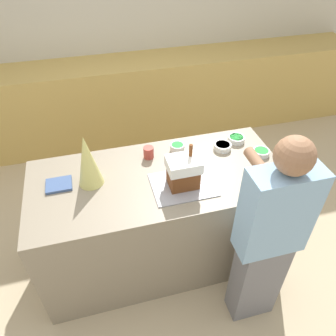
# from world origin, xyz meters

# --- Properties ---
(ground_plane) EXTENTS (12.00, 12.00, 0.00)m
(ground_plane) POSITION_xyz_m (0.00, 0.00, 0.00)
(ground_plane) COLOR #C6B28E
(wall_back) EXTENTS (8.00, 0.05, 2.60)m
(wall_back) POSITION_xyz_m (0.00, 2.24, 1.30)
(wall_back) COLOR beige
(wall_back) RESTS_ON ground_plane
(back_cabinet_block) EXTENTS (6.00, 0.60, 0.96)m
(back_cabinet_block) POSITION_xyz_m (0.00, 1.91, 0.48)
(back_cabinet_block) COLOR tan
(back_cabinet_block) RESTS_ON ground_plane
(kitchen_island) EXTENTS (1.81, 0.83, 0.88)m
(kitchen_island) POSITION_xyz_m (0.00, 0.00, 0.44)
(kitchen_island) COLOR gray
(kitchen_island) RESTS_ON ground_plane
(baking_tray) EXTENTS (0.42, 0.33, 0.01)m
(baking_tray) POSITION_xyz_m (0.14, -0.13, 0.89)
(baking_tray) COLOR #9E9EA8
(baking_tray) RESTS_ON kitchen_island
(gingerbread_house) EXTENTS (0.22, 0.17, 0.30)m
(gingerbread_house) POSITION_xyz_m (0.14, -0.13, 1.01)
(gingerbread_house) COLOR brown
(gingerbread_house) RESTS_ON baking_tray
(decorative_tree) EXTENTS (0.17, 0.17, 0.38)m
(decorative_tree) POSITION_xyz_m (-0.46, 0.06, 1.07)
(decorative_tree) COLOR #DBD675
(decorative_tree) RESTS_ON kitchen_island
(candy_bowl_behind_tray) EXTENTS (0.13, 0.13, 0.04)m
(candy_bowl_behind_tray) POSITION_xyz_m (0.70, 0.25, 0.91)
(candy_bowl_behind_tray) COLOR silver
(candy_bowl_behind_tray) RESTS_ON kitchen_island
(candy_bowl_beside_tree) EXTENTS (0.11, 0.11, 0.05)m
(candy_bowl_beside_tree) POSITION_xyz_m (0.21, 0.26, 0.91)
(candy_bowl_beside_tree) COLOR white
(candy_bowl_beside_tree) RESTS_ON kitchen_island
(candy_bowl_near_tray_right) EXTENTS (0.13, 0.13, 0.04)m
(candy_bowl_near_tray_right) POSITION_xyz_m (0.55, 0.19, 0.91)
(candy_bowl_near_tray_right) COLOR white
(candy_bowl_near_tray_right) RESTS_ON kitchen_island
(candy_bowl_center_rear) EXTENTS (0.13, 0.13, 0.04)m
(candy_bowl_center_rear) POSITION_xyz_m (0.81, 0.04, 0.91)
(candy_bowl_center_rear) COLOR silver
(candy_bowl_center_rear) RESTS_ON kitchen_island
(cookbook) EXTENTS (0.17, 0.14, 0.02)m
(cookbook) POSITION_xyz_m (-0.67, 0.08, 0.89)
(cookbook) COLOR #3F598C
(cookbook) RESTS_ON kitchen_island
(mug) EXTENTS (0.08, 0.08, 0.09)m
(mug) POSITION_xyz_m (-0.02, 0.23, 0.93)
(mug) COLOR #B24238
(mug) RESTS_ON kitchen_island
(person) EXTENTS (0.40, 0.51, 1.54)m
(person) POSITION_xyz_m (0.52, -0.64, 0.80)
(person) COLOR slate
(person) RESTS_ON ground_plane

